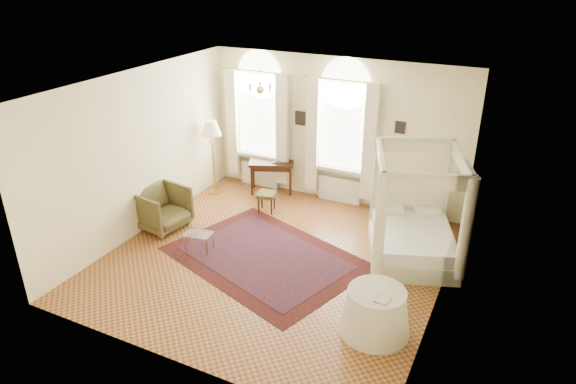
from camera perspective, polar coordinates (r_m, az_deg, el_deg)
name	(u,v)px	position (r m, az deg, el deg)	size (l,w,h in m)	color
ground	(275,259)	(9.78, -1.48, -7.46)	(6.00, 6.00, 0.00)	#A65E30
room_walls	(273,161)	(8.89, -1.62, 3.41)	(6.00, 6.00, 6.00)	#F7E7BB
window_left	(258,129)	(12.29, -3.30, 7.06)	(1.62, 0.27, 3.29)	white
window_right	(342,141)	(11.46, 5.97, 5.64)	(1.62, 0.27, 3.29)	white
chandelier	(260,88)	(10.03, -3.12, 11.42)	(0.51, 0.45, 0.50)	#BE923F
wall_pictures	(339,122)	(11.46, 5.69, 7.77)	(2.54, 0.03, 0.39)	black
canopy_bed	(413,235)	(9.88, 13.69, -4.69)	(2.10, 2.31, 2.08)	beige
nightstand	(425,211)	(11.22, 15.02, -2.00)	(0.45, 0.41, 0.64)	#32180D
nightstand_lamp	(428,186)	(10.94, 15.25, 0.63)	(0.27, 0.27, 0.39)	#BE923F
writing_desk	(271,166)	(12.23, -1.85, 2.93)	(1.18, 0.91, 0.78)	#32180D
laptop	(280,162)	(12.12, -0.85, 3.38)	(0.34, 0.22, 0.03)	black
stool	(266,196)	(11.38, -2.41, -0.43)	(0.47, 0.47, 0.45)	#4F4521
armchair	(161,208)	(10.99, -13.88, -1.75)	(0.95, 0.97, 0.89)	#4C4320
coffee_table	(198,235)	(10.06, -9.92, -4.74)	(0.58, 0.45, 0.36)	silver
floor_lamp	(211,132)	(12.02, -8.51, 6.61)	(0.46, 0.46, 1.79)	#BE923F
oriental_rug	(265,257)	(9.83, -2.57, -7.26)	(4.11, 3.50, 0.01)	#471311
side_table	(376,311)	(8.01, 9.70, -12.95)	(1.07, 1.07, 0.73)	beige
book	(377,297)	(7.66, 9.83, -11.38)	(0.18, 0.24, 0.02)	black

